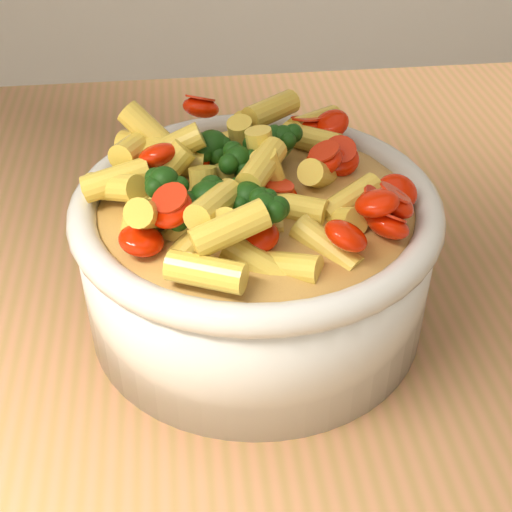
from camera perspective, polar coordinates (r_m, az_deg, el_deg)
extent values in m
cube|color=#A96E48|center=(0.56, -2.12, -3.97)|extent=(1.20, 0.80, 0.04)
cylinder|color=silver|center=(0.50, 0.00, -0.43)|extent=(0.24, 0.24, 0.09)
ellipsoid|color=silver|center=(0.52, 0.00, -3.00)|extent=(0.22, 0.22, 0.04)
torus|color=silver|center=(0.47, 0.00, 4.11)|extent=(0.25, 0.25, 0.02)
ellipsoid|color=gold|center=(0.47, 0.00, 4.11)|extent=(0.21, 0.21, 0.02)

